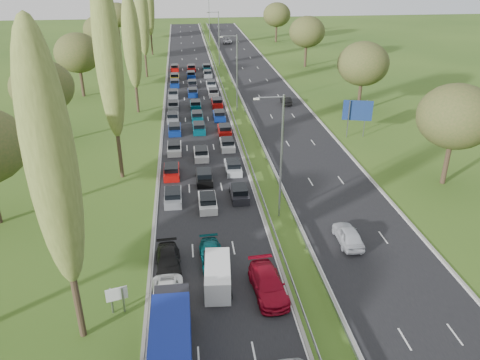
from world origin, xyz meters
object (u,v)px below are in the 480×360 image
near_car_3 (168,261)px  near_car_2 (168,297)px  direction_sign (357,112)px  blue_lorry (172,340)px  white_van_rear (217,274)px  info_sign (117,297)px

near_car_3 → near_car_2: bearing=-93.0°
near_car_2 → direction_sign: 41.13m
near_car_2 → blue_lorry: bearing=-86.7°
blue_lorry → white_van_rear: 8.05m
blue_lorry → info_sign: blue_lorry is taller
near_car_2 → blue_lorry: size_ratio=0.59×
blue_lorry → direction_sign: 45.19m
direction_sign → white_van_rear: bearing=-125.5°
white_van_rear → near_car_3: bearing=150.6°
near_car_2 → near_car_3: near_car_3 is taller
near_car_3 → white_van_rear: (3.75, -2.49, 0.27)m
blue_lorry → white_van_rear: size_ratio=1.74×
blue_lorry → white_van_rear: (3.32, 7.28, -0.86)m
white_van_rear → direction_sign: direction_sign is taller
near_car_3 → direction_sign: 37.80m
info_sign → direction_sign: 43.53m
info_sign → white_van_rear: bearing=17.2°
direction_sign → info_sign: bearing=-131.5°
near_car_2 → info_sign: (-3.44, -0.32, 0.66)m
direction_sign → blue_lorry: bearing=-123.6°
near_car_3 → blue_lorry: size_ratio=0.58×
near_car_2 → blue_lorry: blue_lorry is taller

